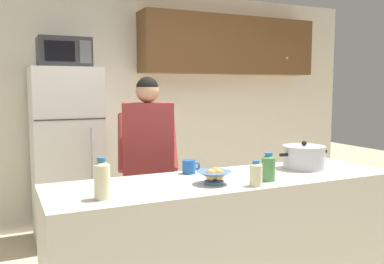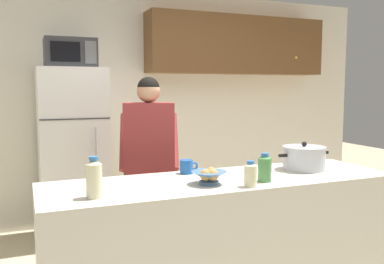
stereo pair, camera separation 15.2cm
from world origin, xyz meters
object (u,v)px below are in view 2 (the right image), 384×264
(bread_bowl, at_px, (209,176))
(person_near_pot, at_px, (149,152))
(refrigerator, at_px, (73,154))
(coffee_mug, at_px, (187,167))
(cooking_pot, at_px, (304,158))
(bottle_far_corner, at_px, (94,178))
(microwave, at_px, (70,53))
(bottle_mid_counter, at_px, (250,174))
(bottle_near_edge, at_px, (265,168))

(bread_bowl, bearing_deg, person_near_pot, 96.17)
(refrigerator, distance_m, bread_bowl, 2.05)
(person_near_pot, height_order, coffee_mug, person_near_pot)
(person_near_pot, bearing_deg, cooking_pot, -40.39)
(person_near_pot, relative_size, bottle_far_corner, 7.09)
(microwave, bearing_deg, refrigerator, 90.07)
(bottle_mid_counter, height_order, bottle_far_corner, bottle_far_corner)
(cooking_pot, bearing_deg, bottle_far_corner, -171.83)
(refrigerator, height_order, person_near_pot, refrigerator)
(coffee_mug, bearing_deg, cooking_pot, -12.62)
(bottle_near_edge, relative_size, bottle_far_corner, 0.80)
(microwave, relative_size, bottle_far_corner, 2.13)
(microwave, xyz_separation_m, bottle_far_corner, (-0.10, -1.99, -0.81))
(person_near_pot, bearing_deg, refrigerator, 116.06)
(bottle_mid_counter, bearing_deg, bottle_far_corner, 174.17)
(cooking_pot, bearing_deg, bread_bowl, -168.85)
(refrigerator, distance_m, microwave, 0.99)
(bottle_far_corner, bearing_deg, cooking_pot, 8.17)
(bottle_near_edge, xyz_separation_m, bottle_far_corner, (-1.05, 0.01, 0.02))
(bottle_far_corner, bearing_deg, coffee_mug, 30.36)
(coffee_mug, distance_m, bread_bowl, 0.35)
(bottle_mid_counter, bearing_deg, coffee_mug, 113.06)
(cooking_pot, distance_m, bread_bowl, 0.84)
(coffee_mug, distance_m, bottle_near_edge, 0.55)
(person_near_pot, relative_size, coffee_mug, 12.17)
(microwave, relative_size, cooking_pot, 1.14)
(microwave, xyz_separation_m, bottle_near_edge, (0.95, -2.00, -0.83))
(bottle_near_edge, distance_m, bottle_mid_counter, 0.18)
(cooking_pot, relative_size, coffee_mug, 3.21)
(bottle_near_edge, bearing_deg, bottle_far_corner, 179.69)
(microwave, relative_size, bread_bowl, 2.20)
(coffee_mug, bearing_deg, bottle_far_corner, -149.64)
(bread_bowl, bearing_deg, microwave, 107.11)
(refrigerator, bearing_deg, cooking_pot, -51.69)
(refrigerator, height_order, bottle_near_edge, refrigerator)
(microwave, height_order, person_near_pot, microwave)
(bottle_near_edge, bearing_deg, bottle_mid_counter, -150.38)
(refrigerator, relative_size, bottle_far_corner, 7.55)
(refrigerator, relative_size, bottle_mid_counter, 10.88)
(refrigerator, bearing_deg, bread_bowl, -73.07)
(bread_bowl, height_order, bottle_far_corner, bottle_far_corner)
(bottle_mid_counter, xyz_separation_m, bottle_far_corner, (-0.90, 0.09, 0.03))
(person_near_pot, bearing_deg, microwave, 116.56)
(coffee_mug, height_order, bread_bowl, bread_bowl)
(bread_bowl, bearing_deg, cooking_pot, 11.15)
(coffee_mug, bearing_deg, person_near_pot, 98.87)
(person_near_pot, xyz_separation_m, bottle_far_corner, (-0.60, -1.01, 0.04))
(cooking_pot, distance_m, coffee_mug, 0.85)
(refrigerator, relative_size, coffee_mug, 12.96)
(microwave, bearing_deg, person_near_pot, -63.44)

